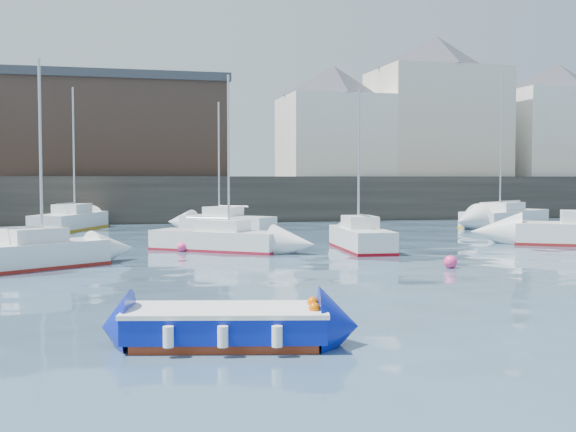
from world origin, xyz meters
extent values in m
plane|color=#2D4760|center=(0.00, 0.00, 0.00)|extent=(220.00, 220.00, 0.00)
cube|color=#28231E|center=(0.00, 35.00, 1.50)|extent=(90.00, 5.00, 3.00)
cube|color=#28231E|center=(0.00, 53.00, 1.40)|extent=(90.00, 32.00, 2.80)
cube|color=beige|center=(20.00, 42.00, 7.30)|extent=(10.00, 8.00, 9.00)
pyramid|color=#3A3D44|center=(20.00, 42.00, 13.20)|extent=(13.36, 13.36, 2.80)
cube|color=white|center=(31.00, 41.50, 6.55)|extent=(9.00, 7.00, 7.50)
pyramid|color=#3A3D44|center=(31.00, 41.50, 11.53)|extent=(11.88, 11.88, 2.45)
cube|color=white|center=(11.00, 41.50, 6.05)|extent=(8.00, 7.00, 6.50)
pyramid|color=#3A3D44|center=(11.00, 41.50, 10.53)|extent=(11.14, 11.14, 2.45)
cube|color=#3D2D26|center=(-6.00, 43.00, 6.30)|extent=(16.00, 10.00, 7.00)
cube|color=#3A3D44|center=(-6.00, 43.00, 10.10)|extent=(16.40, 10.40, 0.60)
cube|color=#9B3316|center=(-4.36, -1.29, 0.08)|extent=(3.32, 1.93, 0.15)
cube|color=#0718A4|center=(-4.36, -1.29, 0.37)|extent=(3.62, 2.16, 0.43)
cube|color=white|center=(-4.36, -1.29, 0.62)|extent=(3.69, 2.21, 0.08)
cube|color=white|center=(-4.36, -1.29, 0.44)|extent=(2.87, 1.59, 0.39)
cube|color=tan|center=(-4.36, -1.29, 0.53)|extent=(0.46, 1.04, 0.06)
cylinder|color=white|center=(-5.03, -0.29, 0.34)|extent=(0.17, 0.17, 0.34)
cylinder|color=white|center=(-5.39, -1.90, 0.34)|extent=(0.17, 0.17, 0.34)
cylinder|color=white|center=(-4.18, -0.48, 0.34)|extent=(0.17, 0.17, 0.34)
cylinder|color=white|center=(-4.54, -2.09, 0.34)|extent=(0.17, 0.17, 0.34)
cylinder|color=white|center=(-3.33, -0.68, 0.34)|extent=(0.17, 0.17, 0.34)
cylinder|color=white|center=(-3.69, -2.29, 0.34)|extent=(0.17, 0.17, 0.34)
cube|color=silver|center=(-8.84, 10.55, 0.41)|extent=(5.12, 4.16, 0.83)
cube|color=maroon|center=(-8.84, 10.55, 0.06)|extent=(5.17, 4.20, 0.11)
cube|color=silver|center=(-8.63, 10.69, 1.06)|extent=(2.15, 1.99, 0.46)
cylinder|color=silver|center=(-8.42, 10.83, 3.74)|extent=(0.09, 0.09, 5.83)
cube|color=silver|center=(-2.19, 14.90, 0.40)|extent=(5.27, 4.54, 0.80)
cube|color=maroon|center=(-2.19, 14.90, 0.05)|extent=(5.32, 4.58, 0.11)
cube|color=silver|center=(-1.98, 14.74, 1.02)|extent=(2.25, 2.13, 0.44)
cylinder|color=silver|center=(-1.77, 14.58, 3.85)|extent=(0.09, 0.09, 6.10)
cube|color=silver|center=(3.44, 13.73, 0.44)|extent=(1.94, 4.96, 0.87)
cube|color=maroon|center=(3.44, 13.73, 0.06)|extent=(1.96, 5.01, 0.12)
cube|color=silver|center=(3.46, 13.97, 1.12)|extent=(1.30, 1.79, 0.49)
cylinder|color=silver|center=(3.48, 14.21, 3.66)|extent=(0.10, 0.10, 5.58)
cube|color=silver|center=(-0.25, 24.63, 0.43)|extent=(4.91, 4.94, 0.86)
cube|color=maroon|center=(-0.25, 24.63, 0.06)|extent=(4.96, 4.99, 0.12)
cube|color=silver|center=(-0.43, 24.82, 1.10)|extent=(2.20, 2.20, 0.48)
cylinder|color=silver|center=(-0.62, 25.01, 3.90)|extent=(0.10, 0.10, 6.07)
cube|color=silver|center=(17.01, 25.85, 0.46)|extent=(7.24, 5.75, 0.92)
cube|color=gold|center=(17.01, 25.85, 0.06)|extent=(7.32, 5.81, 0.12)
cube|color=silver|center=(16.71, 25.66, 1.17)|extent=(3.02, 2.78, 0.51)
cylinder|color=silver|center=(16.41, 25.47, 5.02)|extent=(0.10, 0.10, 8.20)
cube|color=silver|center=(-8.49, 28.44, 0.46)|extent=(4.13, 6.42, 0.92)
cube|color=gold|center=(-8.49, 28.44, 0.06)|extent=(4.17, 6.49, 0.12)
cube|color=silver|center=(-8.38, 28.73, 1.18)|extent=(2.17, 2.54, 0.51)
cylinder|color=silver|center=(-8.26, 29.01, 4.45)|extent=(0.10, 0.10, 7.06)
sphere|color=#FB357E|center=(4.28, 7.61, 0.00)|extent=(0.43, 0.43, 0.43)
sphere|color=#FB357E|center=(-3.58, 14.87, 0.00)|extent=(0.38, 0.38, 0.38)
camera|label=1|loc=(-6.26, -13.44, 2.87)|focal=45.00mm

